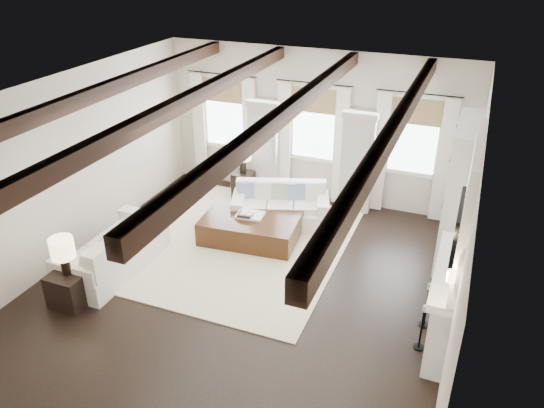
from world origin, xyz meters
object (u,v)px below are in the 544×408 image
at_px(side_table_front, 71,288).
at_px(ottoman, 251,229).
at_px(side_table_back, 243,186).
at_px(sofa_back, 280,208).
at_px(sofa_left, 116,251).

bearing_deg(side_table_front, ottoman, 57.19).
bearing_deg(side_table_front, side_table_back, 77.54).
bearing_deg(side_table_front, sofa_back, 60.25).
height_order(sofa_back, side_table_back, sofa_back).
distance_m(sofa_back, ottoman, 0.90).
height_order(sofa_back, side_table_front, sofa_back).
height_order(sofa_back, sofa_left, sofa_left).
height_order(sofa_left, side_table_back, sofa_left).
bearing_deg(sofa_left, ottoman, 45.48).
distance_m(side_table_front, side_table_back, 4.47).
xyz_separation_m(sofa_back, side_table_front, (-2.09, -3.66, -0.05)).
xyz_separation_m(sofa_left, side_table_front, (-0.09, -1.06, -0.09)).
bearing_deg(ottoman, sofa_left, -139.63).
relative_size(side_table_front, side_table_back, 0.90).
relative_size(sofa_left, side_table_back, 3.40).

